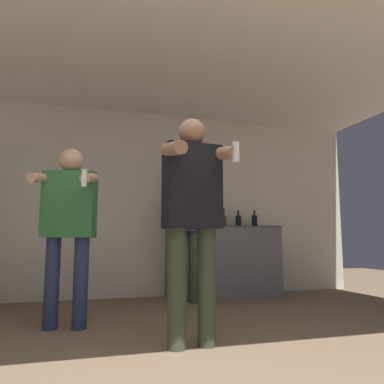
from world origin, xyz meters
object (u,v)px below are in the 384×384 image
at_px(person_man_side, 69,219).
at_px(person_spectator_back, 186,220).
at_px(bottle_short_whiskey, 238,220).
at_px(person_woman_foreground, 193,210).
at_px(bottle_brown_liquor, 204,219).
at_px(bottle_red_label, 254,221).
at_px(bottle_tall_gin, 224,220).

height_order(person_man_side, person_spectator_back, person_spectator_back).
bearing_deg(person_man_side, bottle_short_whiskey, 32.03).
relative_size(person_woman_foreground, person_spectator_back, 0.96).
distance_m(bottle_short_whiskey, person_man_side, 2.64).
xyz_separation_m(bottle_brown_liquor, person_spectator_back, (-0.36, -0.38, -0.04)).
height_order(bottle_red_label, person_spectator_back, person_spectator_back).
height_order(bottle_red_label, person_woman_foreground, person_woman_foreground).
xyz_separation_m(bottle_brown_liquor, person_woman_foreground, (-0.84, -2.25, -0.07)).
bearing_deg(person_man_side, bottle_brown_liquor, 39.09).
height_order(bottle_tall_gin, bottle_brown_liquor, bottle_brown_liquor).
distance_m(bottle_tall_gin, bottle_short_whiskey, 0.22).
xyz_separation_m(bottle_red_label, person_spectator_back, (-1.13, -0.38, -0.03)).
relative_size(bottle_tall_gin, person_man_side, 0.16).
xyz_separation_m(bottle_short_whiskey, person_man_side, (-2.24, -1.40, -0.09)).
bearing_deg(bottle_tall_gin, person_man_side, -145.26).
xyz_separation_m(bottle_red_label, person_woman_foreground, (-1.60, -2.25, -0.06)).
bearing_deg(bottle_tall_gin, bottle_brown_liquor, 180.00).
bearing_deg(person_man_side, bottle_tall_gin, 34.74).
bearing_deg(bottle_brown_liquor, bottle_tall_gin, -0.00).
bearing_deg(bottle_short_whiskey, bottle_tall_gin, 180.00).
xyz_separation_m(bottle_tall_gin, person_man_side, (-2.02, -1.40, -0.10)).
height_order(bottle_short_whiskey, person_man_side, person_man_side).
relative_size(person_man_side, person_spectator_back, 0.91).
distance_m(bottle_brown_liquor, person_woman_foreground, 2.40).
bearing_deg(bottle_red_label, person_man_side, -150.63).
height_order(bottle_brown_liquor, bottle_short_whiskey, bottle_brown_liquor).
bearing_deg(bottle_short_whiskey, person_man_side, -147.97).
bearing_deg(bottle_red_label, bottle_tall_gin, -180.00).
relative_size(bottle_short_whiskey, person_spectator_back, 0.14).
xyz_separation_m(bottle_brown_liquor, person_man_side, (-1.72, -1.40, -0.11)).
distance_m(bottle_red_label, person_man_side, 2.86).
bearing_deg(bottle_red_label, bottle_short_whiskey, -180.00).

